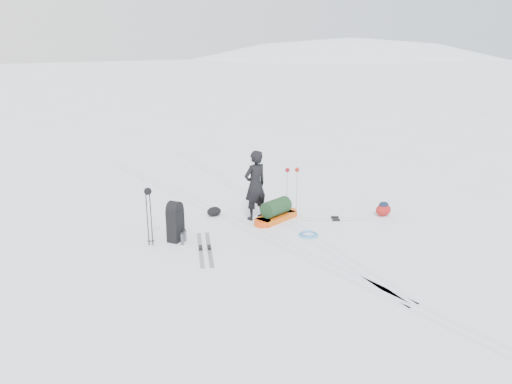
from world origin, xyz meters
The scene contains 14 objects.
ground centered at (0.00, 0.00, 0.00)m, with size 200.00×200.00×0.00m, color white.
snow_hill_backdrop centered at (62.69, 84.02, -69.02)m, with size 359.50×192.00×162.45m.
ski_tracks centered at (0.61, 0.88, 0.00)m, with size 3.38×17.97×0.01m.
skier centered at (0.52, 0.48, 0.93)m, with size 0.68×0.45×1.87m, color black.
pulk_sled centered at (0.92, 0.08, 0.22)m, with size 1.57×0.79×0.58m.
expedition_rucksack centered at (-1.85, 0.32, 0.45)m, with size 0.74×1.05×0.98m.
ski_poles_black centered at (-2.49, 0.32, 1.15)m, with size 0.19×0.17×1.40m.
ski_poles_silver centered at (1.74, 0.48, 1.03)m, with size 0.37×0.25×1.24m.
touring_skis_grey centered at (-1.56, -0.59, 0.02)m, with size 1.10×1.92×0.07m.
touring_skis_white centered at (2.23, -0.79, 0.02)m, with size 1.82×1.32×0.07m.
rope_coil centered at (0.95, -1.24, 0.03)m, with size 0.64×0.64×0.06m.
small_daypack centered at (3.56, -1.24, 0.19)m, with size 0.48×0.37×0.39m.
thermos_pair centered at (-1.80, 0.03, 0.15)m, with size 0.23×0.27×0.31m.
stuff_sack centered at (-0.29, 1.29, 0.12)m, with size 0.45×0.38×0.25m.
Camera 1 is at (-6.38, -9.98, 4.60)m, focal length 35.00 mm.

